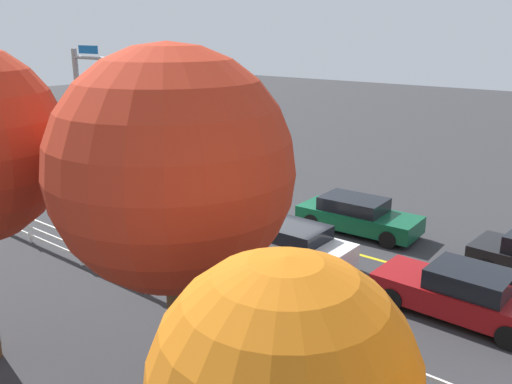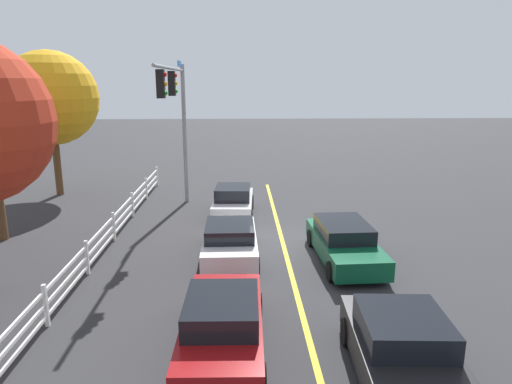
{
  "view_description": "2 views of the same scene",
  "coord_description": "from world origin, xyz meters",
  "px_view_note": "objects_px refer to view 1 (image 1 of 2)",
  "views": [
    {
      "loc": [
        -11.52,
        15.98,
        7.55
      ],
      "look_at": [
        0.7,
        0.8,
        1.73
      ],
      "focal_mm": 38.01,
      "sensor_mm": 36.0,
      "label": 1
    },
    {
      "loc": [
        -17.06,
        1.65,
        6.13
      ],
      "look_at": [
        1.44,
        0.98,
        1.63
      ],
      "focal_mm": 32.1,
      "sensor_mm": 36.0,
      "label": 2
    }
  ],
  "objects_px": {
    "car_0": "(357,215)",
    "car_1": "(291,244)",
    "car_4": "(183,211)",
    "car_2": "(462,293)",
    "tree_4": "(172,171)"
  },
  "relations": [
    {
      "from": "car_0",
      "to": "car_4",
      "type": "relative_size",
      "value": 1.17
    },
    {
      "from": "tree_4",
      "to": "car_1",
      "type": "bearing_deg",
      "value": -72.85
    },
    {
      "from": "car_0",
      "to": "tree_4",
      "type": "bearing_deg",
      "value": -82.9
    },
    {
      "from": "car_0",
      "to": "car_1",
      "type": "distance_m",
      "value": 3.99
    },
    {
      "from": "car_0",
      "to": "car_4",
      "type": "height_order",
      "value": "car_4"
    },
    {
      "from": "car_4",
      "to": "car_0",
      "type": "bearing_deg",
      "value": -142.21
    },
    {
      "from": "car_1",
      "to": "tree_4",
      "type": "bearing_deg",
      "value": 106.57
    },
    {
      "from": "car_4",
      "to": "car_1",
      "type": "bearing_deg",
      "value": -177.87
    },
    {
      "from": "car_2",
      "to": "tree_4",
      "type": "distance_m",
      "value": 9.05
    },
    {
      "from": "car_1",
      "to": "tree_4",
      "type": "xyz_separation_m",
      "value": [
        -2.22,
        7.2,
        4.34
      ]
    },
    {
      "from": "car_2",
      "to": "tree_4",
      "type": "bearing_deg",
      "value": 65.06
    },
    {
      "from": "car_0",
      "to": "car_1",
      "type": "bearing_deg",
      "value": -97.15
    },
    {
      "from": "car_0",
      "to": "tree_4",
      "type": "xyz_separation_m",
      "value": [
        -1.9,
        11.18,
        4.33
      ]
    },
    {
      "from": "car_0",
      "to": "car_2",
      "type": "height_order",
      "value": "car_2"
    },
    {
      "from": "car_1",
      "to": "car_2",
      "type": "bearing_deg",
      "value": 178.83
    }
  ]
}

